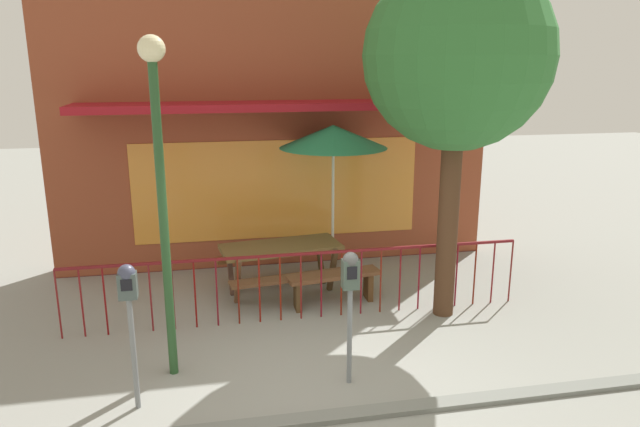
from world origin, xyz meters
TOP-DOWN VIEW (x-y plane):
  - ground at (0.00, 0.00)m, footprint 40.00×40.00m
  - pub_storefront at (0.00, 4.25)m, footprint 7.50×1.44m
  - patio_fence_front at (0.00, 1.70)m, footprint 6.33×0.04m
  - picnic_table_left at (-0.15, 2.69)m, footprint 1.98×1.60m
  - patio_umbrella at (0.78, 3.20)m, footprint 1.71×1.71m
  - patio_bench at (0.56, 2.11)m, footprint 1.43×0.54m
  - parking_meter_near at (-2.02, -0.11)m, footprint 0.18×0.17m
  - parking_meter_far at (0.25, -0.06)m, footprint 0.18×0.17m
  - street_tree at (2.02, 1.48)m, footprint 2.44×2.44m
  - street_lamp at (-1.68, 0.54)m, footprint 0.28×0.28m
  - curb_edge at (0.00, -0.71)m, footprint 10.50×0.20m

SIDE VIEW (x-z plane):
  - ground at x=0.00m, z-range 0.00..0.00m
  - curb_edge at x=0.00m, z-range -0.06..0.06m
  - patio_bench at x=0.56m, z-range 0.11..0.59m
  - picnic_table_left at x=-0.15m, z-range 0.21..1.01m
  - patio_fence_front at x=0.00m, z-range 0.18..1.15m
  - parking_meter_far at x=0.25m, z-range 0.42..1.95m
  - parking_meter_near at x=-2.02m, z-range 0.43..2.00m
  - patio_umbrella at x=0.78m, z-range 1.06..3.59m
  - street_lamp at x=-1.68m, z-range 0.59..4.35m
  - pub_storefront at x=0.00m, z-range -0.02..5.87m
  - street_tree at x=2.02m, z-range 1.14..5.92m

